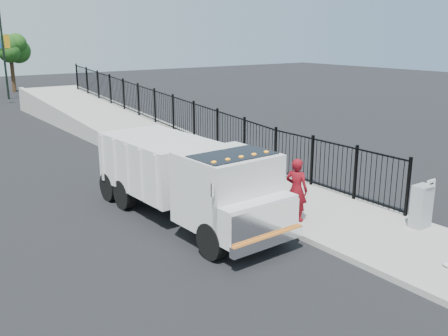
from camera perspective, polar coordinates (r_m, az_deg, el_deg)
ground at (r=14.97m, az=5.71°, el=-6.49°), size 120.00×120.00×0.00m
sidewalk at (r=15.01m, az=16.41°, el=-6.76°), size 3.55×12.00×0.12m
curb at (r=13.63m, az=11.33°, el=-8.62°), size 0.30×12.00×0.16m
ramp at (r=29.26m, az=-12.12°, el=4.00°), size 3.95×24.06×3.19m
iron_fence at (r=26.20m, az=-5.80°, el=4.99°), size 0.10×28.00×1.80m
truck at (r=14.78m, az=-4.12°, el=-0.97°), size 2.67×7.40×2.50m
worker at (r=14.79m, az=8.28°, el=-2.46°), size 0.68×0.81×1.89m
utility_cabinet at (r=15.28m, az=21.62°, el=-4.09°), size 0.55×0.40×1.25m
arrow_sign at (r=14.96m, az=22.59°, el=-1.64°), size 0.35×0.04×0.22m
tree_1 at (r=52.17m, az=-23.24°, el=12.25°), size 2.13×2.13×5.07m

